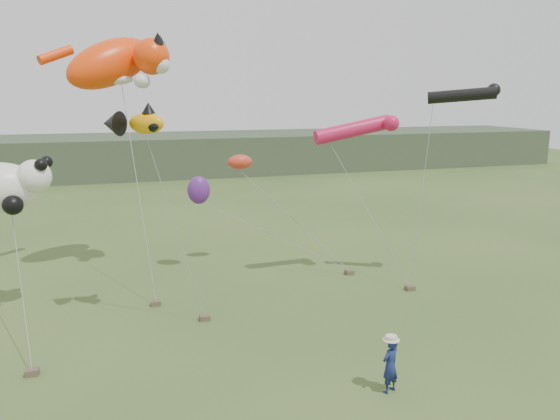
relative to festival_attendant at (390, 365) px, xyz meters
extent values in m
plane|color=#385123|center=(-1.72, 1.92, -0.81)|extent=(120.00, 120.00, 0.00)
cube|color=#2D3D28|center=(-1.72, 46.92, 1.19)|extent=(90.00, 12.00, 4.00)
imported|color=navy|center=(0.00, 0.00, 0.00)|extent=(0.70, 0.60, 1.62)
cube|color=brown|center=(-5.84, 8.56, -0.71)|extent=(0.38, 0.31, 0.20)
cube|color=brown|center=(-4.20, 6.54, -0.71)|extent=(0.38, 0.31, 0.20)
cube|color=brown|center=(4.82, 7.12, -0.71)|extent=(0.38, 0.31, 0.20)
cube|color=brown|center=(-9.86, 4.00, -0.71)|extent=(0.38, 0.31, 0.20)
cube|color=brown|center=(3.19, 9.85, -0.71)|extent=(0.38, 0.31, 0.20)
ellipsoid|color=#FF3E08|center=(-7.01, 13.07, 8.82)|extent=(4.91, 3.73, 3.23)
sphere|color=#FF3E08|center=(-5.29, 12.21, 9.08)|extent=(1.55, 1.55, 1.55)
cone|color=black|center=(-5.03, 11.78, 9.81)|extent=(0.48, 0.59, 0.58)
cone|color=black|center=(-4.86, 12.64, 9.81)|extent=(0.48, 0.56, 0.55)
sphere|color=silver|center=(-4.94, 11.95, 8.74)|extent=(0.78, 0.78, 0.78)
ellipsoid|color=silver|center=(-6.84, 12.81, 8.13)|extent=(1.52, 0.76, 0.47)
sphere|color=silver|center=(-5.80, 11.69, 8.05)|extent=(0.60, 0.60, 0.60)
sphere|color=silver|center=(-5.63, 12.90, 8.05)|extent=(0.60, 0.60, 0.60)
cylinder|color=#FF3E08|center=(-9.25, 13.76, 9.17)|extent=(1.60, 1.18, 0.94)
ellipsoid|color=orange|center=(-5.99, 6.50, 6.53)|extent=(1.40, 1.24, 0.72)
cone|color=black|center=(-7.11, 6.78, 6.53)|extent=(1.03, 1.07, 0.84)
cone|color=black|center=(-5.89, 6.50, 7.05)|extent=(0.47, 0.47, 0.37)
cone|color=black|center=(-5.70, 6.03, 6.44)|extent=(0.50, 0.52, 0.37)
cone|color=black|center=(-5.70, 6.97, 6.44)|extent=(0.50, 0.52, 0.37)
cylinder|color=black|center=(6.86, 7.28, 7.45)|extent=(2.62, 1.83, 0.73)
sphere|color=black|center=(8.09, 6.84, 7.67)|extent=(0.54, 0.54, 0.54)
cylinder|color=#C31545|center=(2.84, 9.15, 6.00)|extent=(3.48, 0.75, 1.27)
sphere|color=#C31545|center=(4.38, 8.60, 6.27)|extent=(0.68, 0.68, 0.68)
ellipsoid|color=white|center=(-11.15, 9.14, 4.15)|extent=(2.77, 1.85, 1.85)
sphere|color=white|center=(-9.92, 8.83, 4.56)|extent=(1.23, 1.23, 1.23)
sphere|color=black|center=(-9.61, 8.42, 5.03)|extent=(0.45, 0.45, 0.45)
sphere|color=black|center=(-9.51, 9.29, 5.03)|extent=(0.45, 0.45, 0.45)
sphere|color=black|center=(-10.64, 8.32, 3.64)|extent=(0.72, 0.72, 0.72)
ellipsoid|color=red|center=(-1.36, 12.71, 4.33)|extent=(1.19, 0.69, 0.69)
ellipsoid|color=#57207B|center=(-3.42, 12.36, 3.13)|extent=(1.07, 0.71, 1.30)
camera|label=1|loc=(-7.12, -12.60, 7.51)|focal=35.00mm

